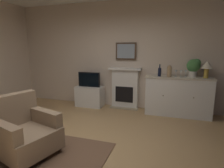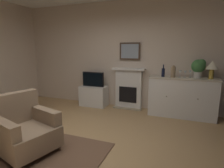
{
  "view_description": "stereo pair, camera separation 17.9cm",
  "coord_description": "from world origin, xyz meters",
  "px_view_note": "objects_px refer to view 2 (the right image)",
  "views": [
    {
      "loc": [
        1.3,
        -2.34,
        1.61
      ],
      "look_at": [
        0.35,
        0.64,
        1.0
      ],
      "focal_mm": 29.42,
      "sensor_mm": 36.0,
      "label": 1
    },
    {
      "loc": [
        1.47,
        -2.28,
        1.61
      ],
      "look_at": [
        0.35,
        0.64,
        1.0
      ],
      "focal_mm": 29.42,
      "sensor_mm": 36.0,
      "label": 2
    }
  ],
  "objects_px": {
    "wine_glass_left": "(180,72)",
    "tv_cabinet": "(94,96)",
    "wine_glass_right": "(190,72)",
    "potted_plant_small": "(199,67)",
    "armchair": "(24,129)",
    "sideboard_cabinet": "(182,97)",
    "tv_set": "(93,79)",
    "fireplace_unit": "(129,88)",
    "vase_decorative": "(173,71)",
    "table_lamp": "(212,66)",
    "framed_picture": "(130,51)",
    "wine_glass_center": "(185,73)",
    "wine_bottle": "(163,72)"
  },
  "relations": [
    {
      "from": "wine_glass_center",
      "to": "tv_cabinet",
      "type": "relative_size",
      "value": 0.22
    },
    {
      "from": "wine_glass_center",
      "to": "potted_plant_small",
      "type": "bearing_deg",
      "value": 18.37
    },
    {
      "from": "wine_glass_right",
      "to": "tv_set",
      "type": "distance_m",
      "value": 2.49
    },
    {
      "from": "vase_decorative",
      "to": "armchair",
      "type": "xyz_separation_m",
      "value": [
        -2.04,
        -2.47,
        -0.7
      ]
    },
    {
      "from": "sideboard_cabinet",
      "to": "tv_set",
      "type": "distance_m",
      "value": 2.34
    },
    {
      "from": "fireplace_unit",
      "to": "tv_set",
      "type": "relative_size",
      "value": 1.77
    },
    {
      "from": "wine_glass_center",
      "to": "potted_plant_small",
      "type": "relative_size",
      "value": 0.38
    },
    {
      "from": "wine_glass_left",
      "to": "tv_cabinet",
      "type": "distance_m",
      "value": 2.38
    },
    {
      "from": "table_lamp",
      "to": "armchair",
      "type": "distance_m",
      "value": 3.88
    },
    {
      "from": "wine_glass_left",
      "to": "vase_decorative",
      "type": "bearing_deg",
      "value": -169.44
    },
    {
      "from": "framed_picture",
      "to": "wine_glass_center",
      "type": "distance_m",
      "value": 1.49
    },
    {
      "from": "potted_plant_small",
      "to": "wine_bottle",
      "type": "bearing_deg",
      "value": -173.59
    },
    {
      "from": "wine_glass_center",
      "to": "vase_decorative",
      "type": "xyz_separation_m",
      "value": [
        -0.26,
        -0.0,
        0.02
      ]
    },
    {
      "from": "table_lamp",
      "to": "tv_set",
      "type": "xyz_separation_m",
      "value": [
        -2.9,
        -0.01,
        -0.46
      ]
    },
    {
      "from": "table_lamp",
      "to": "wine_glass_center",
      "type": "bearing_deg",
      "value": -175.09
    },
    {
      "from": "table_lamp",
      "to": "tv_set",
      "type": "distance_m",
      "value": 2.93
    },
    {
      "from": "framed_picture",
      "to": "wine_glass_right",
      "type": "height_order",
      "value": "framed_picture"
    },
    {
      "from": "wine_glass_center",
      "to": "wine_glass_left",
      "type": "bearing_deg",
      "value": 167.63
    },
    {
      "from": "fireplace_unit",
      "to": "wine_bottle",
      "type": "height_order",
      "value": "wine_bottle"
    },
    {
      "from": "tv_cabinet",
      "to": "potted_plant_small",
      "type": "height_order",
      "value": "potted_plant_small"
    },
    {
      "from": "potted_plant_small",
      "to": "armchair",
      "type": "bearing_deg",
      "value": -135.06
    },
    {
      "from": "fireplace_unit",
      "to": "vase_decorative",
      "type": "bearing_deg",
      "value": -11.41
    },
    {
      "from": "sideboard_cabinet",
      "to": "wine_glass_right",
      "type": "xyz_separation_m",
      "value": [
        0.14,
        0.02,
        0.59
      ]
    },
    {
      "from": "tv_cabinet",
      "to": "tv_set",
      "type": "bearing_deg",
      "value": -90.0
    },
    {
      "from": "armchair",
      "to": "table_lamp",
      "type": "bearing_deg",
      "value": 41.66
    },
    {
      "from": "vase_decorative",
      "to": "table_lamp",
      "type": "bearing_deg",
      "value": 3.59
    },
    {
      "from": "wine_bottle",
      "to": "tv_set",
      "type": "xyz_separation_m",
      "value": [
        -1.88,
        0.03,
        -0.29
      ]
    },
    {
      "from": "wine_glass_left",
      "to": "tv_cabinet",
      "type": "relative_size",
      "value": 0.22
    },
    {
      "from": "potted_plant_small",
      "to": "tv_cabinet",
      "type": "bearing_deg",
      "value": -179.34
    },
    {
      "from": "wine_bottle",
      "to": "wine_glass_right",
      "type": "height_order",
      "value": "wine_bottle"
    },
    {
      "from": "table_lamp",
      "to": "tv_cabinet",
      "type": "distance_m",
      "value": 3.05
    },
    {
      "from": "tv_set",
      "to": "armchair",
      "type": "height_order",
      "value": "tv_set"
    },
    {
      "from": "wine_glass_center",
      "to": "armchair",
      "type": "distance_m",
      "value": 3.44
    },
    {
      "from": "framed_picture",
      "to": "tv_cabinet",
      "type": "height_order",
      "value": "framed_picture"
    },
    {
      "from": "framed_picture",
      "to": "wine_glass_left",
      "type": "height_order",
      "value": "framed_picture"
    },
    {
      "from": "table_lamp",
      "to": "wine_glass_center",
      "type": "height_order",
      "value": "table_lamp"
    },
    {
      "from": "wine_bottle",
      "to": "armchair",
      "type": "distance_m",
      "value": 3.14
    },
    {
      "from": "fireplace_unit",
      "to": "framed_picture",
      "type": "distance_m",
      "value": 0.99
    },
    {
      "from": "fireplace_unit",
      "to": "wine_glass_center",
      "type": "height_order",
      "value": "wine_glass_center"
    },
    {
      "from": "fireplace_unit",
      "to": "tv_cabinet",
      "type": "distance_m",
      "value": 1.02
    },
    {
      "from": "wine_bottle",
      "to": "armchair",
      "type": "height_order",
      "value": "wine_bottle"
    },
    {
      "from": "wine_glass_right",
      "to": "armchair",
      "type": "xyz_separation_m",
      "value": [
        -2.41,
        -2.54,
        -0.68
      ]
    },
    {
      "from": "wine_glass_right",
      "to": "potted_plant_small",
      "type": "distance_m",
      "value": 0.22
    },
    {
      "from": "framed_picture",
      "to": "tv_set",
      "type": "relative_size",
      "value": 0.89
    },
    {
      "from": "wine_glass_left",
      "to": "sideboard_cabinet",
      "type": "bearing_deg",
      "value": 16.28
    },
    {
      "from": "framed_picture",
      "to": "armchair",
      "type": "xyz_separation_m",
      "value": [
        -0.91,
        -2.74,
        -1.15
      ]
    },
    {
      "from": "framed_picture",
      "to": "wine_glass_left",
      "type": "bearing_deg",
      "value": -10.84
    },
    {
      "from": "fireplace_unit",
      "to": "armchair",
      "type": "xyz_separation_m",
      "value": [
        -0.91,
        -2.7,
        -0.17
      ]
    },
    {
      "from": "wine_glass_right",
      "to": "tv_cabinet",
      "type": "bearing_deg",
      "value": -179.96
    },
    {
      "from": "wine_glass_center",
      "to": "framed_picture",
      "type": "bearing_deg",
      "value": 169.04
    }
  ]
}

